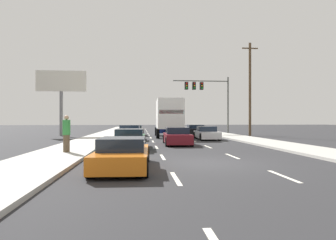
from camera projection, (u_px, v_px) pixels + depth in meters
ground_plane at (162, 134)px, 36.60m from camera, size 140.00×140.00×0.00m
sidewalk_right at (225, 135)px, 32.29m from camera, size 3.05×80.00×0.14m
sidewalk_left at (103, 136)px, 30.96m from camera, size 3.05×80.00×0.14m
lane_markings at (165, 136)px, 31.20m from camera, size 3.54×57.00×0.01m
car_yellow at (135, 131)px, 32.54m from camera, size 1.98×4.25×1.19m
car_silver at (130, 133)px, 25.06m from camera, size 2.12×4.76×1.33m
car_green at (130, 139)px, 17.62m from camera, size 2.01×4.52×1.22m
car_orange at (123, 154)px, 10.35m from camera, size 2.04×4.54×1.13m
box_truck at (168, 116)px, 29.51m from camera, size 2.80×7.84×3.79m
car_maroon at (177, 137)px, 20.59m from camera, size 1.98×4.23×1.24m
car_black at (195, 131)px, 32.33m from camera, size 2.16×4.72×1.24m
car_white at (206, 133)px, 26.26m from camera, size 1.96×4.63×1.20m
traffic_signal_mast at (204, 90)px, 36.89m from camera, size 7.27×0.69×7.36m
utility_pole_mid at (250, 88)px, 31.79m from camera, size 1.80×0.28×10.33m
roadside_billboard at (61, 88)px, 31.79m from camera, size 5.42×0.36×7.25m
pedestrian_near_corner at (66, 133)px, 14.56m from camera, size 0.38×0.38×1.87m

